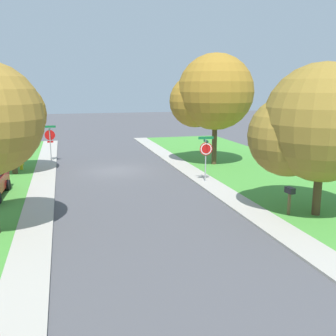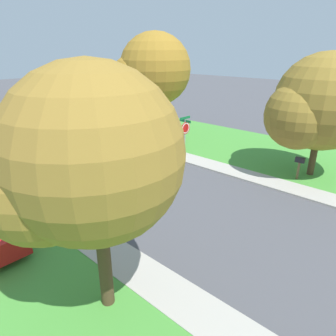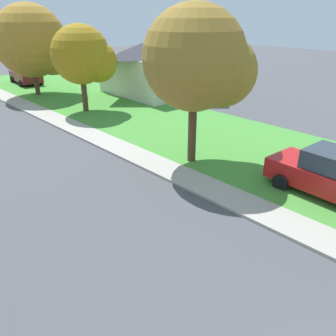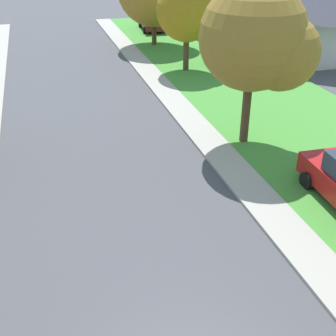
# 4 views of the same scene
# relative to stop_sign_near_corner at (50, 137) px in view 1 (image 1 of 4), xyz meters

# --- Properties ---
(ground_plane) EXTENTS (120.00, 120.00, 0.00)m
(ground_plane) POSITION_rel_stop_sign_near_corner_xyz_m (-4.37, 4.34, -1.88)
(ground_plane) COLOR #4C4C51
(sidewalk_east) EXTENTS (1.40, 56.00, 0.10)m
(sidewalk_east) POSITION_rel_stop_sign_near_corner_xyz_m (0.33, 16.34, -1.83)
(sidewalk_east) COLOR #ADA89E
(sidewalk_east) RESTS_ON ground
(sidewalk_west) EXTENTS (1.40, 56.00, 0.10)m
(sidewalk_west) POSITION_rel_stop_sign_near_corner_xyz_m (-9.07, 16.34, -1.83)
(sidewalk_west) COLOR #ADA89E
(sidewalk_west) RESTS_ON ground
(stop_sign_near_corner) EXTENTS (0.92, 0.92, 2.77)m
(stop_sign_near_corner) POSITION_rel_stop_sign_near_corner_xyz_m (0.00, 0.00, 0.00)
(stop_sign_near_corner) COLOR #9E9EA3
(stop_sign_near_corner) RESTS_ON ground
(stop_sign_far_corner) EXTENTS (0.92, 0.92, 2.77)m
(stop_sign_far_corner) POSITION_rel_stop_sign_near_corner_xyz_m (-8.98, 9.20, 0.01)
(stop_sign_far_corner) COLOR #9E9EA3
(stop_sign_far_corner) RESTS_ON ground
(tree_sidewalk_mid) EXTENTS (4.75, 4.42, 6.12)m
(tree_sidewalk_mid) POSITION_rel_stop_sign_near_corner_xyz_m (2.43, 3.76, 1.89)
(tree_sidewalk_mid) COLOR #4C3823
(tree_sidewalk_mid) RESTS_ON ground
(tree_across_right) EXTENTS (5.76, 5.35, 7.92)m
(tree_across_right) POSITION_rel_stop_sign_near_corner_xyz_m (-11.16, 4.05, 3.19)
(tree_across_right) COLOR #4C3823
(tree_across_right) RESTS_ON ground
(tree_across_left) EXTENTS (5.40, 5.03, 6.64)m
(tree_across_left) POSITION_rel_stop_sign_near_corner_xyz_m (-11.26, 16.05, 2.09)
(tree_across_left) COLOR #4C3823
(tree_across_left) RESTS_ON ground
(fire_hydrant) EXTENTS (0.38, 0.22, 0.83)m
(fire_hydrant) POSITION_rel_stop_sign_near_corner_xyz_m (1.89, 2.72, -1.44)
(fire_hydrant) COLOR gold
(fire_hydrant) RESTS_ON ground
(mailbox) EXTENTS (0.29, 0.50, 1.31)m
(mailbox) POSITION_rel_stop_sign_near_corner_xyz_m (-10.40, 15.93, -0.87)
(mailbox) COLOR brown
(mailbox) RESTS_ON ground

